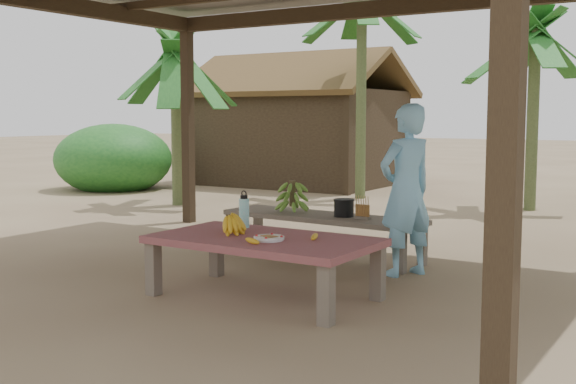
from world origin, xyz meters
The scene contains 16 objects.
ground centered at (0.00, 0.00, 0.00)m, with size 80.00×80.00×0.00m, color brown.
work_table centered at (0.43, -0.63, 0.43)m, with size 1.81×1.02×0.50m.
bench centered at (0.01, 1.09, 0.39)m, with size 2.23×0.73×0.45m.
ripe_banana_bunch centered at (0.07, -0.64, 0.59)m, with size 0.29×0.25×0.18m, color yellow, non-canonical shape.
plate centered at (0.55, -0.74, 0.52)m, with size 0.25×0.25×0.04m.
loose_banana_front centered at (0.52, -0.94, 0.52)m, with size 0.04×0.14×0.04m, color yellow.
loose_banana_side centered at (0.83, -0.51, 0.52)m, with size 0.04×0.14×0.04m, color yellow.
water_flask centered at (0.00, -0.30, 0.64)m, with size 0.09×0.09×0.33m.
green_banana_stalk centered at (-0.38, 1.11, 0.63)m, with size 0.31×0.31×0.36m, color #598C2D, non-canonical shape.
cooking_pot centered at (0.26, 1.09, 0.54)m, with size 0.20×0.20×0.17m, color black.
skewer_rack centered at (0.51, 1.01, 0.57)m, with size 0.18×0.08×0.24m, color #A57F47, non-canonical shape.
woman centered at (1.07, 0.75, 0.80)m, with size 0.58×0.38×1.59m, color #69A5C7.
hut centered at (-4.50, 8.00, 1.10)m, with size 4.40×3.43×2.85m.
banana_plant_n centered at (0.92, 6.11, 2.51)m, with size 1.80×1.80×3.00m.
banana_plant_nw centered at (-2.07, 6.19, 3.31)m, with size 1.80×1.80×3.82m.
banana_plant_w centered at (-4.22, 3.71, 2.22)m, with size 1.80×1.80×2.70m.
Camera 1 is at (3.65, -5.42, 1.48)m, focal length 45.00 mm.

